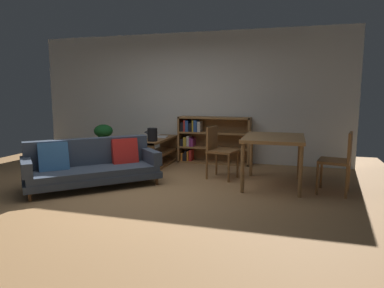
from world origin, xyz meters
name	(u,v)px	position (x,y,z in m)	size (l,w,h in m)	color
ground_plane	(132,193)	(0.00, 0.00, 0.00)	(8.16, 8.16, 0.00)	#A87A4C
back_wall_panel	(187,98)	(0.00, 2.70, 1.35)	(6.80, 0.10, 2.70)	silver
fabric_couch	(92,165)	(-0.78, 0.19, 0.34)	(1.97, 1.93, 0.73)	brown
media_console	(157,152)	(-0.36, 1.89, 0.27)	(0.41, 1.35, 0.55)	brown
open_laptop	(157,136)	(-0.44, 2.09, 0.58)	(0.49, 0.39, 0.12)	silver
desk_speaker	(152,135)	(-0.31, 1.53, 0.67)	(0.19, 0.19, 0.24)	black
potted_floor_plant	(104,139)	(-1.52, 1.81, 0.51)	(0.39, 0.54, 0.81)	#9E9389
dining_table	(274,142)	(1.94, 1.02, 0.70)	(0.91, 1.17, 0.78)	olive
dining_chair_near	(340,158)	(2.88, 0.83, 0.52)	(0.50, 0.52, 0.90)	brown
dining_chair_far	(219,149)	(1.02, 1.26, 0.51)	(0.53, 0.50, 0.88)	brown
bookshelf	(209,139)	(0.55, 2.50, 0.49)	(1.49, 0.34, 0.96)	olive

